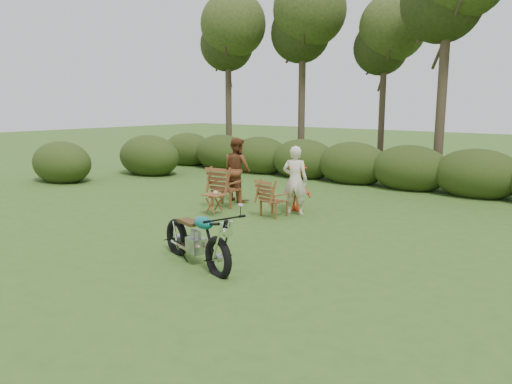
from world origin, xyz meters
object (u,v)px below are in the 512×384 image
Objects in this scene: side_table at (214,205)px; adult_b at (237,201)px; cup at (216,193)px; adult_a at (295,214)px; child at (297,211)px; lawn_chair_left at (226,206)px; motorcycle at (197,264)px; lawn_chair_right at (274,216)px.

adult_b is (-0.70, 1.68, -0.25)m from side_table.
cup is 2.00m from adult_a.
adult_a reaches higher than cup.
side_table is at bearing 61.89° from child.
adult_a is at bearing 40.40° from cup.
adult_b is (-0.26, 0.75, 0.00)m from lawn_chair_left.
motorcycle is 3.73m from cup.
side_table is at bearing 107.11° from lawn_chair_left.
motorcycle is at bearing 117.38° from lawn_chair_left.
motorcycle is 3.98× the size of side_table.
adult_b reaches higher than side_table.
motorcycle reaches higher than lawn_chair_left.
adult_b is 1.39× the size of child.
motorcycle is 1.15× the size of adult_b.
motorcycle is 2.27× the size of lawn_chair_right.
side_table is at bearing 126.54° from adult_b.
adult_a is at bearing 117.09° from motorcycle.
adult_a is at bearing 126.57° from child.
adult_a is at bearing -116.65° from lawn_chair_right.
lawn_chair_left is 1.98m from adult_a.
lawn_chair_left is at bearing 115.51° from side_table.
lawn_chair_right is 1.48m from side_table.
lawn_chair_right is at bearing 33.95° from cup.
adult_b reaches higher than adult_a.
adult_b is at bearing -79.27° from lawn_chair_left.
motorcycle is at bearing 113.62° from child.
lawn_chair_right is 1.67m from lawn_chair_left.
motorcycle is 4.23m from adult_a.
cup is 0.07× the size of adult_a.
adult_a is at bearing -179.22° from lawn_chair_left.
motorcycle is 1.60× the size of child.
side_table is at bearing 144.68° from motorcycle.
motorcycle is 3.86m from lawn_chair_right.
adult_b is (-0.75, 1.68, -0.55)m from cup.
lawn_chair_left reaches higher than side_table.
lawn_chair_left is (-1.67, 0.14, 0.00)m from lawn_chair_right.
side_table is (-2.32, 2.91, 0.25)m from motorcycle.
lawn_chair_left is 0.79m from adult_b.
motorcycle reaches higher than side_table.
lawn_chair_right is at bearing 169.02° from adult_b.
lawn_chair_right is 0.84m from child.
lawn_chair_left is 1.06m from side_table.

